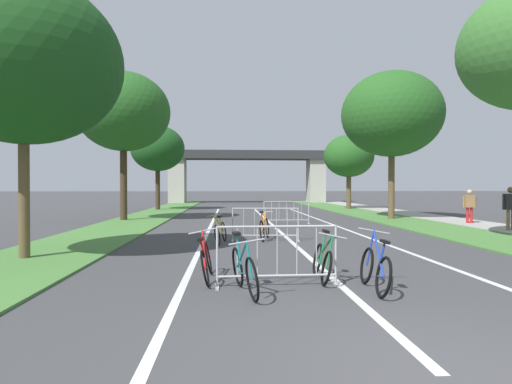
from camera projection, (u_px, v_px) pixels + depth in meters
ground_plane at (443, 376)px, 3.83m from camera, size 300.00×300.00×0.00m
grass_verge_left at (148, 217)px, 23.56m from camera, size 2.95×49.35×0.05m
grass_verge_right at (374, 216)px, 24.38m from camera, size 2.95×49.35×0.05m
sidewalk_path_right at (418, 215)px, 24.55m from camera, size 2.29×49.35×0.08m
lane_stripe_center at (274, 227)px, 18.07m from camera, size 0.14×28.55×0.01m
lane_stripe_right_lane at (337, 226)px, 18.25m from camera, size 0.14×28.55×0.01m
lane_stripe_left_lane at (210, 227)px, 17.89m from camera, size 0.14×28.55×0.01m
overpass_bridge at (247, 166)px, 44.47m from camera, size 18.19×3.10×5.44m
tree_left_oak_mid at (23, 62)px, 9.85m from camera, size 4.53×4.53×6.56m
tree_left_oak_near at (123, 112)px, 21.13m from camera, size 4.64×4.64×7.45m
tree_left_cypress_far at (158, 149)px, 30.73m from camera, size 3.89×3.89×6.15m
tree_right_pine_near at (392, 115)px, 21.90m from camera, size 5.17×5.17×7.67m
tree_right_maple_mid at (349, 156)px, 31.75m from camera, size 3.74×3.74×5.61m
crowd_barrier_nearest at (277, 256)px, 7.28m from camera, size 2.14×0.50×1.05m
crowd_barrier_second at (266, 225)px, 13.28m from camera, size 2.15×0.56×1.05m
crowd_barrier_third at (286, 213)px, 19.35m from camera, size 2.13×0.45×1.05m
bicycle_blue_0 at (375, 269)px, 6.96m from camera, size 0.55×1.62×1.01m
bicycle_yellow_1 at (220, 231)px, 12.79m from camera, size 0.61×1.63×0.93m
bicycle_green_2 at (322, 261)px, 7.77m from camera, size 0.50×1.58×0.93m
bicycle_orange_3 at (264, 228)px, 13.66m from camera, size 0.57×1.67×0.94m
bicycle_teal_4 at (244, 270)px, 6.75m from camera, size 0.55×1.68×0.97m
bicycle_red_5 at (206, 260)px, 7.73m from camera, size 0.55×1.71×0.92m
pedestrian_with_backpack at (511, 205)px, 15.93m from camera, size 0.62×0.31×1.71m
pedestrian_in_red_jacket at (470, 203)px, 18.92m from camera, size 0.57×0.34×1.59m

